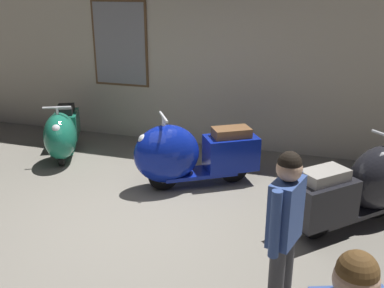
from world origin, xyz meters
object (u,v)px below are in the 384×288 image
Objects in this scene: scooter_1 at (187,154)px; visitor_1 at (284,227)px; scooter_2 at (363,186)px; scooter_0 at (62,133)px.

visitor_1 is at bearing 92.41° from scooter_1.
scooter_2 is 1.05× the size of visitor_1.
scooter_1 is (2.30, -0.43, 0.05)m from scooter_0.
scooter_1 is at bearing 53.16° from scooter_0.
scooter_1 is 2.33m from scooter_2.
visitor_1 reaches higher than scooter_1.
scooter_2 reaches higher than scooter_0.
visitor_1 is (3.89, -2.69, 0.45)m from scooter_0.
scooter_0 is 4.75m from visitor_1.
visitor_1 is (1.59, -2.27, 0.40)m from scooter_1.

